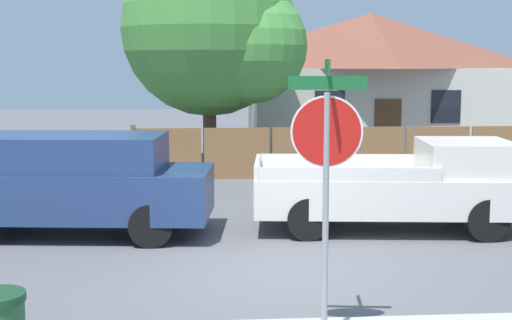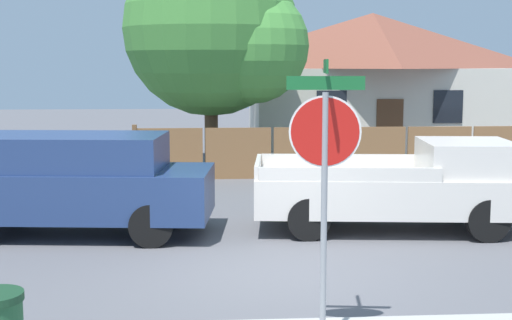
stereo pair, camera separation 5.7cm
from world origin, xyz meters
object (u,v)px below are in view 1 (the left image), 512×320
at_px(house, 369,79).
at_px(oak_tree, 217,32).
at_px(stop_sign, 326,154).
at_px(red_suv, 73,181).
at_px(orange_pickup, 404,186).

height_order(house, oak_tree, oak_tree).
bearing_deg(house, stop_sign, -104.54).
bearing_deg(house, red_suv, -123.49).
bearing_deg(oak_tree, house, 40.94).
bearing_deg(stop_sign, red_suv, 131.49).
relative_size(house, stop_sign, 2.93).
distance_m(oak_tree, orange_pickup, 9.24).
bearing_deg(red_suv, house, 62.36).
bearing_deg(red_suv, orange_pickup, 5.58).
relative_size(house, orange_pickup, 1.76).
height_order(house, stop_sign, house).
distance_m(red_suv, stop_sign, 6.75).
bearing_deg(orange_pickup, red_suv, -174.42).
relative_size(oak_tree, red_suv, 1.31).
relative_size(house, red_suv, 1.83).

